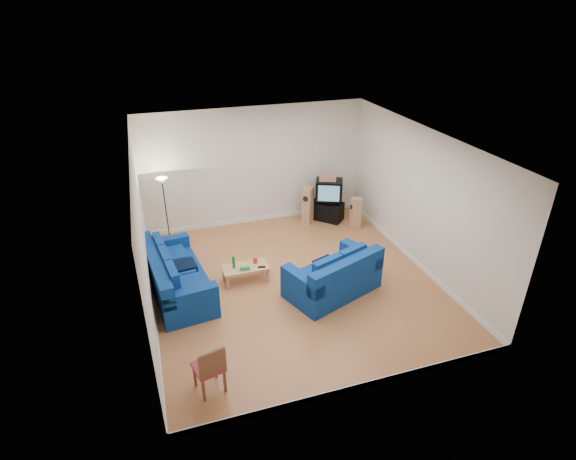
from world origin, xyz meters
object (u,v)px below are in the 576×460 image
object	(u,v)px
sofa_three_seat	(175,278)
tv_stand	(327,211)
coffee_table	(245,269)
television	(329,190)
sofa_loveseat	(334,278)

from	to	relation	value
sofa_three_seat	tv_stand	world-z (taller)	sofa_three_seat
tv_stand	sofa_three_seat	bearing A→B (deg)	-106.69
tv_stand	coffee_table	bearing A→B (deg)	-95.47
television	sofa_loveseat	bearing A→B (deg)	-86.61
sofa_three_seat	television	size ratio (longest dim) A/B	2.97
sofa_loveseat	television	distance (m)	3.60
sofa_three_seat	tv_stand	distance (m)	4.99
sofa_loveseat	sofa_three_seat	bearing A→B (deg)	141.18
sofa_three_seat	sofa_loveseat	size ratio (longest dim) A/B	1.18
tv_stand	sofa_loveseat	bearing A→B (deg)	-64.17
sofa_three_seat	television	distance (m)	5.03
television	tv_stand	bearing A→B (deg)	156.15
sofa_three_seat	sofa_loveseat	xyz separation A→B (m)	(3.20, -1.06, 0.01)
sofa_loveseat	television	xyz separation A→B (m)	(1.24, 3.34, 0.54)
sofa_loveseat	tv_stand	size ratio (longest dim) A/B	2.56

